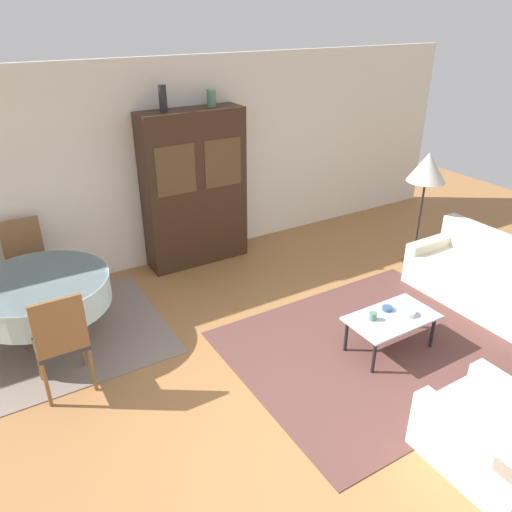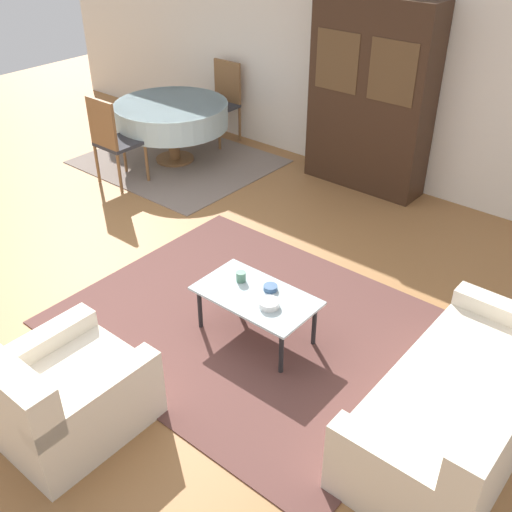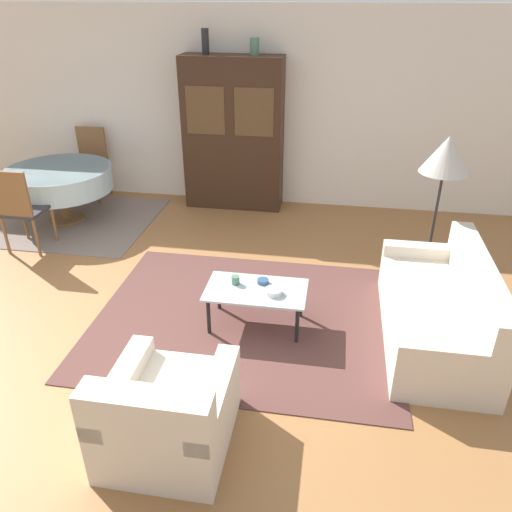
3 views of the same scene
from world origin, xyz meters
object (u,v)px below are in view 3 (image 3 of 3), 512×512
Objects in this scene: coffee_table at (256,293)px; dining_table at (59,179)px; couch at (440,312)px; display_cabinet at (233,135)px; vase_short at (255,46)px; dining_chair_far at (91,159)px; dining_chair_near at (20,206)px; bowl at (273,292)px; bowl_small at (263,281)px; floor_lamp at (446,158)px; vase_tall at (205,41)px; cup at (235,280)px; armchair at (167,415)px.

coffee_table is 3.60m from dining_table.
couch is at bearing 2.43° from coffee_table.
vase_short reaches higher than display_cabinet.
dining_chair_far is (-4.67, 2.84, 0.30)m from couch.
vase_short is (-0.51, 2.93, 1.84)m from coffee_table.
bowl is at bearing -19.45° from dining_chair_near.
dining_chair_near is at bearing 77.97° from couch.
dining_chair_near reaches higher than dining_table.
bowl_small is at bearing -17.29° from dining_chair_near.
bowl reaches higher than bowl_small.
dining_table is 0.88× the size of floor_lamp.
dining_chair_far reaches higher than coffee_table.
dining_table is 3.58m from bowl_small.
bowl_small is 0.35× the size of vase_tall.
display_cabinet is 9.77× the size of vase_short.
dining_table is 1.34× the size of dining_chair_far.
couch is 22.24× the size of cup.
dining_table is 0.92m from dining_chair_near.
dining_table is at bearing 147.22° from bowl.
armchair is 0.66× the size of dining_table.
coffee_table is 0.90× the size of dining_chair_far.
bowl is 1.43× the size of bowl_small.
dining_chair_far is at bearing 135.89° from coffee_table.
cup is (-1.87, -0.01, 0.16)m from couch.
bowl_small is at bearing 68.22° from coffee_table.
floor_lamp is 2.24m from bowl_small.
floor_lamp is 14.49× the size of bowl_small.
bowl_small is at bearing 137.50° from dining_chair_far.
coffee_table is at bearing -143.68° from floor_lamp.
coffee_table is 0.67× the size of dining_table.
bowl is at bearing 69.80° from armchair.
display_cabinet is 1.25m from vase_tall.
armchair is at bearing 127.81° from couch.
floor_lamp reaches higher than coffee_table.
display_cabinet reaches higher than dining_chair_near.
bowl is at bearing 136.93° from dining_chair_far.
cup is 0.26× the size of vase_tall.
vase_tall is at bearing -180.00° from vase_short.
floor_lamp is at bearing 34.45° from bowl_small.
coffee_table is at bearing -111.78° from bowl_small.
dining_chair_near is at bearing -134.67° from vase_tall.
vase_short is (-0.14, 4.44, 1.91)m from armchair.
bowl is 3.54m from vase_short.
couch reaches higher than bowl_small.
armchair is 5.93× the size of bowl.
bowl is (-1.56, -1.32, -0.92)m from floor_lamp.
floor_lamp reaches higher than dining_table.
armchair is 4.84m from vase_short.
vase_tall is at bearing 113.06° from bowl_small.
floor_lamp is 19.29× the size of cup.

